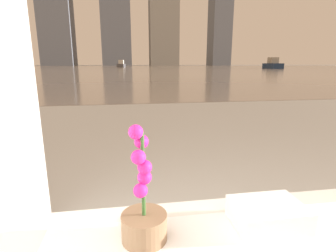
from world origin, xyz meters
TOP-DOWN VIEW (x-y plane):
  - potted_orchid at (-0.47, 0.76)m, footprint 0.15×0.15m
  - towel_stack at (-0.02, 0.77)m, footprint 0.25×0.19m
  - harbor_water at (0.00, 62.00)m, footprint 180.00×110.00m
  - harbor_boat_0 at (28.00, 48.39)m, footprint 2.72×5.90m
  - harbor_boat_2 at (-1.32, 69.70)m, footprint 2.23×5.02m
  - skyline_tower_0 at (-45.30, 118.00)m, footprint 7.76×8.66m
  - skyline_tower_2 at (-3.40, 118.00)m, footprint 11.94×10.34m
  - skyline_tower_3 at (16.74, 118.00)m, footprint 12.28×8.54m

SIDE VIEW (x-z plane):
  - harbor_water at x=0.00m, z-range 0.00..0.01m
  - towel_stack at x=-0.02m, z-range 0.51..0.59m
  - potted_orchid at x=-0.47m, z-range 0.41..0.80m
  - harbor_boat_2 at x=-1.32m, z-range -0.26..1.56m
  - harbor_boat_0 at x=28.00m, z-range -0.31..1.83m
  - skyline_tower_3 at x=16.74m, z-range 0.00..31.93m
  - skyline_tower_2 at x=-3.40m, z-range 0.00..45.42m
  - skyline_tower_0 at x=-45.30m, z-range 0.00..49.51m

